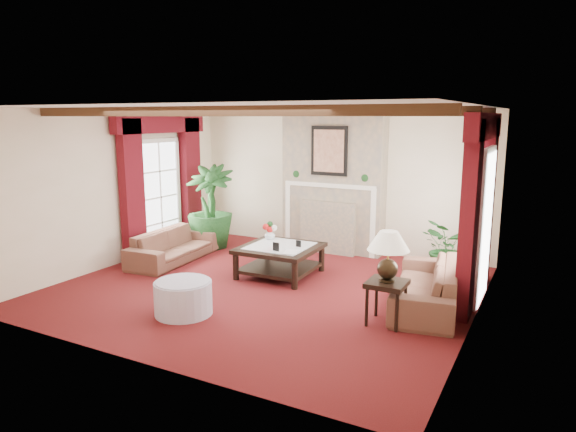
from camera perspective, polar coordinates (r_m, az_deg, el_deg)
The scene contains 23 objects.
floor at distance 7.95m, azimuth -2.35°, elevation -7.93°, with size 6.00×6.00×0.00m, color #4B0D0D.
ceiling at distance 7.52m, azimuth -2.51°, elevation 11.92°, with size 6.00×6.00×0.00m, color white.
back_wall at distance 10.07m, azimuth 5.50°, elevation 3.94°, with size 6.00×0.02×2.70m, color beige.
left_wall at distance 9.48m, azimuth -18.31°, elevation 3.00°, with size 0.02×5.50×2.70m, color beige.
right_wall at distance 6.66m, azimuth 20.49°, elevation -0.33°, with size 0.02×5.50×2.70m, color beige.
ceiling_beams at distance 7.52m, azimuth -2.51°, elevation 11.47°, with size 6.00×3.00×0.12m, color #392112, non-canonical shape.
fireplace at distance 9.81m, azimuth 5.19°, elevation 11.67°, with size 2.00×0.52×2.70m, color #9C8565, non-canonical shape.
french_door_left at distance 10.11m, azimuth -14.36°, elevation 8.12°, with size 0.10×1.10×2.16m, color white, non-canonical shape.
french_door_right at distance 7.55m, azimuth 21.68°, elevation 6.83°, with size 0.10×1.10×2.16m, color white, non-canonical shape.
curtains_left at distance 10.02m, azimuth -14.00°, elevation 10.52°, with size 0.20×2.40×2.55m, color #470912, non-canonical shape.
curtains_right at distance 7.55m, azimuth 21.07°, elevation 10.07°, with size 0.20×2.40×2.55m, color #470912, non-canonical shape.
sofa_left at distance 9.50m, azimuth -12.65°, elevation -2.69°, with size 0.71×1.95×0.75m, color #3E1121.
sofa_right at distance 7.34m, azimuth 15.10°, elevation -6.61°, with size 0.94×2.13×0.81m, color #3E1121.
potted_palm at distance 10.34m, azimuth -8.58°, elevation -0.94°, with size 1.36×1.85×0.92m, color black.
small_plant at distance 8.69m, azimuth 17.44°, elevation -4.21°, with size 1.28×1.27×0.75m, color black.
coffee_table at distance 8.47m, azimuth -0.91°, elevation -4.99°, with size 1.20×1.20×0.49m, color black, non-canonical shape.
side_table at distance 6.65m, azimuth 10.86°, elevation -9.42°, with size 0.48×0.48×0.56m, color black, non-canonical shape.
ottoman at distance 7.00m, azimuth -11.55°, elevation -8.90°, with size 0.76×0.76×0.44m, color #B3A8BF.
table_lamp at distance 6.46m, azimuth 11.05°, elevation -4.35°, with size 0.52×0.52×0.66m, color black, non-canonical shape.
flower_vase at distance 8.83m, azimuth -2.04°, elevation -2.09°, with size 0.23×0.24×0.18m, color silver.
book at distance 7.97m, azimuth -0.40°, elevation -3.07°, with size 0.22×0.08×0.30m, color black.
photo_frame_a at distance 8.06m, azimuth -1.34°, elevation -3.47°, with size 0.11×0.02×0.15m, color black, non-canonical shape.
photo_frame_b at distance 8.31m, azimuth 1.18°, elevation -3.13°, with size 0.09×0.02×0.12m, color black, non-canonical shape.
Camera 1 is at (3.80, -6.49, 2.58)m, focal length 32.00 mm.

